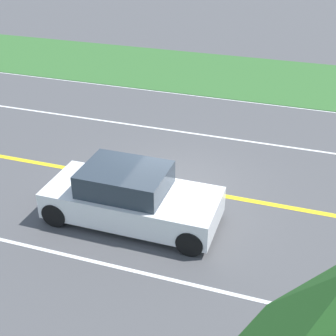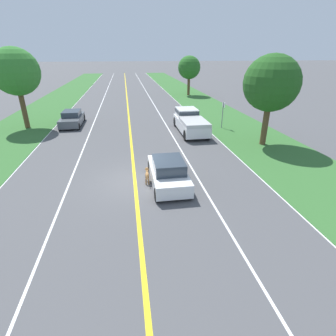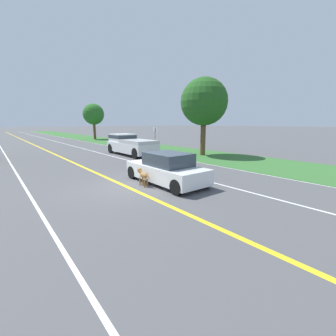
{
  "view_description": "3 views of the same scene",
  "coord_description": "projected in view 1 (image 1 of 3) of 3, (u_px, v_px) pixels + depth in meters",
  "views": [
    {
      "loc": [
        10.48,
        3.3,
        6.88
      ],
      "look_at": [
        1.02,
        0.12,
        1.2
      ],
      "focal_mm": 50.0,
      "sensor_mm": 36.0,
      "label": 1
    },
    {
      "loc": [
        -0.21,
        -12.97,
        6.48
      ],
      "look_at": [
        1.78,
        -0.45,
        0.84
      ],
      "focal_mm": 28.0,
      "sensor_mm": 36.0,
      "label": 2
    },
    {
      "loc": [
        -4.48,
        -8.53,
        2.73
      ],
      "look_at": [
        1.38,
        -1.18,
        0.85
      ],
      "focal_mm": 24.0,
      "sensor_mm": 36.0,
      "label": 3
    }
  ],
  "objects": [
    {
      "name": "grass_verge_left",
      "position": [
        243.0,
        76.0,
        21.18
      ],
      "size": [
        6.0,
        160.0,
        0.03
      ],
      "primitive_type": "cube",
      "color": "#33662D",
      "rests_on": "ground"
    },
    {
      "name": "ground_plane",
      "position": [
        176.0,
        187.0,
        12.95
      ],
      "size": [
        400.0,
        400.0,
        0.0
      ],
      "primitive_type": "plane",
      "color": "#4C4C4F"
    },
    {
      "name": "centre_divider_line",
      "position": [
        176.0,
        187.0,
        12.95
      ],
      "size": [
        0.18,
        160.0,
        0.01
      ],
      "primitive_type": "cube",
      "color": "yellow",
      "rests_on": "ground"
    },
    {
      "name": "dog",
      "position": [
        158.0,
        183.0,
        12.23
      ],
      "size": [
        0.26,
        1.06,
        0.77
      ],
      "rotation": [
        0.0,
        0.0,
        -0.08
      ],
      "color": "olive",
      "rests_on": "ground"
    },
    {
      "name": "ego_car",
      "position": [
        131.0,
        197.0,
        11.34
      ],
      "size": [
        1.82,
        4.22,
        1.42
      ],
      "color": "white",
      "rests_on": "ground"
    },
    {
      "name": "lane_edge_line_left",
      "position": [
        229.0,
        99.0,
        18.71
      ],
      "size": [
        0.14,
        160.0,
        0.01
      ],
      "primitive_type": "cube",
      "color": "white",
      "rests_on": "ground"
    },
    {
      "name": "lane_dash_same_dir",
      "position": [
        126.0,
        269.0,
        10.07
      ],
      "size": [
        0.1,
        160.0,
        0.01
      ],
      "primitive_type": "cube",
      "color": "white",
      "rests_on": "ground"
    },
    {
      "name": "lane_dash_oncoming",
      "position": [
        207.0,
        135.0,
        15.83
      ],
      "size": [
        0.1,
        160.0,
        0.01
      ],
      "primitive_type": "cube",
      "color": "white",
      "rests_on": "ground"
    }
  ]
}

